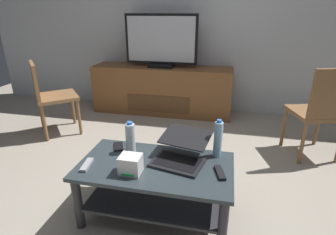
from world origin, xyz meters
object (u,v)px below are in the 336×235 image
laptop (181,152)px  cell_phone (119,146)px  router_box (131,165)px  water_bottle_far (130,138)px  water_bottle_near (218,139)px  media_cabinet (162,90)px  dining_chair (322,109)px  coffee_table (156,181)px  television (161,42)px  side_chair (49,94)px  soundbar_remote (220,173)px  tv_remote (87,165)px

laptop → cell_phone: 0.51m
router_box → water_bottle_far: size_ratio=0.57×
water_bottle_far → water_bottle_near: bearing=6.5°
media_cabinet → dining_chair: size_ratio=2.08×
media_cabinet → water_bottle_far: size_ratio=8.13×
coffee_table → router_box: bearing=-134.4°
television → dining_chair: television is taller
laptop → water_bottle_near: bearing=24.1°
water_bottle_far → cell_phone: bearing=159.8°
laptop → side_chair: bearing=150.1°
dining_chair → media_cabinet: bearing=152.1°
coffee_table → cell_phone: 0.41m
laptop → router_box: 0.37m
soundbar_remote → dining_chair: bearing=36.4°
laptop → water_bottle_far: water_bottle_far is taller
side_chair → soundbar_remote: bearing=-29.1°
cell_phone → soundbar_remote: soundbar_remote is taller
coffee_table → cell_phone: bearing=151.9°
dining_chair → soundbar_remote: dining_chair is taller
laptop → soundbar_remote: laptop is taller
media_cabinet → coffee_table: bearing=-77.5°
water_bottle_far → router_box: bearing=-70.5°
water_bottle_far → tv_remote: 0.36m
dining_chair → soundbar_remote: 1.46m
cell_phone → water_bottle_far: bearing=-44.2°
router_box → water_bottle_near: 0.64m
television → tv_remote: bearing=-89.7°
side_chair → router_box: (1.44, -1.22, -0.02)m
router_box → soundbar_remote: bearing=11.0°
laptop → soundbar_remote: 0.31m
coffee_table → water_bottle_far: water_bottle_far is taller
television → water_bottle_near: bearing=-64.9°
media_cabinet → dining_chair: (1.80, -0.95, 0.19)m
dining_chair → router_box: bearing=-139.3°
router_box → media_cabinet: bearing=98.5°
soundbar_remote → cell_phone: bearing=149.8°
dining_chair → router_box: (-1.47, -1.26, -0.05)m
media_cabinet → dining_chair: bearing=-27.9°
television → cell_phone: size_ratio=7.00×
media_cabinet → television: 0.67m
dining_chair → water_bottle_near: dining_chair is taller
water_bottle_near → tv_remote: bearing=-158.8°
side_chair → laptop: bearing=-29.9°
media_cabinet → dining_chair: dining_chair is taller
water_bottle_far → side_chair: bearing=144.6°
dining_chair → tv_remote: size_ratio=5.85×
cell_phone → television: bearing=69.6°
television → water_bottle_near: (0.87, -1.85, -0.45)m
water_bottle_far → tv_remote: bearing=-130.7°
tv_remote → coffee_table: bearing=7.1°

